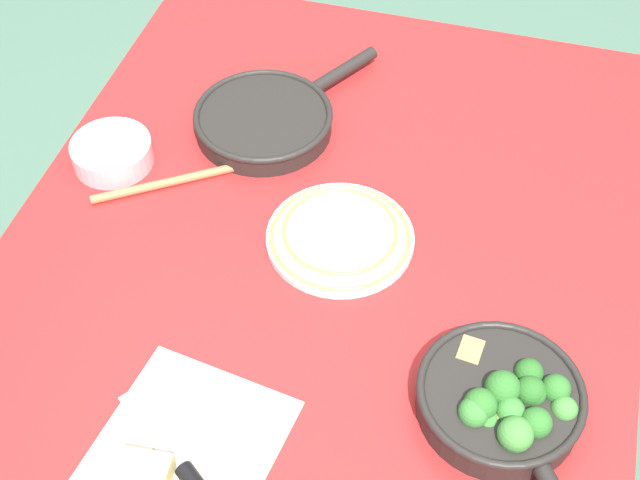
% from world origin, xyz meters
% --- Properties ---
extents(ground_plane, '(14.00, 14.00, 0.00)m').
position_xyz_m(ground_plane, '(0.00, 0.00, 0.00)').
color(ground_plane, '#476B56').
extents(dining_table_red, '(1.28, 0.99, 0.76)m').
position_xyz_m(dining_table_red, '(0.00, 0.00, 0.69)').
color(dining_table_red, red).
rests_on(dining_table_red, ground_plane).
extents(skillet_broccoli, '(0.34, 0.28, 0.08)m').
position_xyz_m(skillet_broccoli, '(-0.22, -0.31, 0.79)').
color(skillet_broccoli, black).
rests_on(skillet_broccoli, dining_table_red).
extents(skillet_eggs, '(0.37, 0.27, 0.04)m').
position_xyz_m(skillet_eggs, '(0.24, 0.17, 0.78)').
color(skillet_eggs, black).
rests_on(skillet_eggs, dining_table_red).
extents(wooden_spoon, '(0.22, 0.30, 0.02)m').
position_xyz_m(wooden_spoon, '(0.11, 0.21, 0.77)').
color(wooden_spoon, '#996B42').
rests_on(wooden_spoon, dining_table_red).
extents(grater_knife, '(0.16, 0.20, 0.02)m').
position_xyz_m(grater_knife, '(-0.41, 0.06, 0.77)').
color(grater_knife, silver).
rests_on(grater_knife, dining_table_red).
extents(dinner_plate_stack, '(0.23, 0.23, 0.03)m').
position_xyz_m(dinner_plate_stack, '(0.02, -0.03, 0.78)').
color(dinner_plate_stack, white).
rests_on(dinner_plate_stack, dining_table_red).
extents(prep_bowl_steel, '(0.14, 0.14, 0.04)m').
position_xyz_m(prep_bowl_steel, '(0.09, 0.39, 0.78)').
color(prep_bowl_steel, '#B7B7BC').
rests_on(prep_bowl_steel, dining_table_red).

